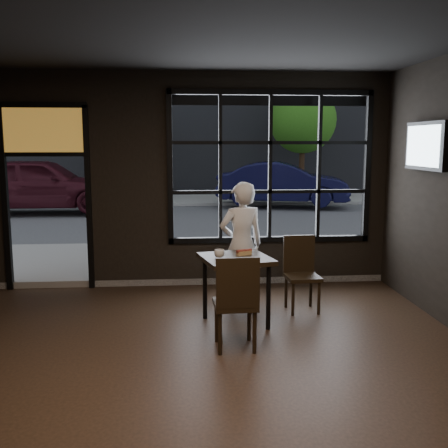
{
  "coord_description": "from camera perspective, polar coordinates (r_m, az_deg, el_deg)",
  "views": [
    {
      "loc": [
        -0.12,
        -4.32,
        2.18
      ],
      "look_at": [
        0.4,
        2.2,
        1.15
      ],
      "focal_mm": 42.0,
      "sensor_mm": 36.0,
      "label": 1
    }
  ],
  "objects": [
    {
      "name": "cup",
      "position": [
        6.17,
        -0.51,
        -3.24
      ],
      "size": [
        0.16,
        0.16,
        0.1
      ],
      "primitive_type": "imported",
      "rotation": [
        0.0,
        0.0,
        0.32
      ],
      "color": "silver",
      "rests_on": "cafe_table"
    },
    {
      "name": "window_frame",
      "position": [
        7.94,
        5.03,
        6.17
      ],
      "size": [
        3.06,
        0.12,
        2.28
      ],
      "primitive_type": "cube",
      "color": "black",
      "rests_on": "ground"
    },
    {
      "name": "floor",
      "position": [
        4.85,
        -2.76,
        -17.92
      ],
      "size": [
        6.0,
        7.0,
        0.02
      ],
      "primitive_type": "cube",
      "color": "black",
      "rests_on": "ground"
    },
    {
      "name": "hotdog",
      "position": [
        6.32,
        2.21,
        -3.13
      ],
      "size": [
        0.22,
        0.15,
        0.06
      ],
      "primitive_type": null,
      "rotation": [
        0.0,
        0.0,
        0.42
      ],
      "color": "tan",
      "rests_on": "cafe_table"
    },
    {
      "name": "street_asphalt",
      "position": [
        28.41,
        -4.35,
        4.48
      ],
      "size": [
        60.0,
        41.0,
        0.04
      ],
      "primitive_type": "cube",
      "color": "#545456",
      "rests_on": "ground"
    },
    {
      "name": "tree_left",
      "position": [
        19.02,
        -9.74,
        9.64
      ],
      "size": [
        2.04,
        2.04,
        3.48
      ],
      "color": "#332114",
      "rests_on": "street_asphalt"
    },
    {
      "name": "chair_window",
      "position": [
        6.86,
        8.55,
        -5.47
      ],
      "size": [
        0.45,
        0.45,
        0.97
      ],
      "primitive_type": "cube",
      "rotation": [
        0.0,
        0.0,
        0.06
      ],
      "color": "black",
      "rests_on": "floor"
    },
    {
      "name": "cafe_table",
      "position": [
        6.33,
        1.28,
        -7.22
      ],
      "size": [
        0.93,
        0.93,
        0.83
      ],
      "primitive_type": "cube",
      "rotation": [
        0.0,
        0.0,
        0.23
      ],
      "color": "black",
      "rests_on": "floor"
    },
    {
      "name": "maroon_car",
      "position": [
        16.87,
        -19.31,
        4.14
      ],
      "size": [
        4.79,
        1.95,
        1.63
      ],
      "primitive_type": "imported",
      "rotation": [
        0.0,
        0.0,
        1.58
      ],
      "color": "#3C0F18",
      "rests_on": "street_asphalt"
    },
    {
      "name": "navy_car",
      "position": [
        17.53,
        6.41,
        4.41
      ],
      "size": [
        4.52,
        2.35,
        1.42
      ],
      "primitive_type": "imported",
      "rotation": [
        0.0,
        0.0,
        1.36
      ],
      "color": "black",
      "rests_on": "street_asphalt"
    },
    {
      "name": "building_across",
      "position": [
        27.84,
        -4.53,
        19.94
      ],
      "size": [
        28.0,
        12.0,
        15.0
      ],
      "primitive_type": "cube",
      "color": "#5B5956",
      "rests_on": "ground"
    },
    {
      "name": "chair_near",
      "position": [
        5.59,
        1.22,
        -8.38
      ],
      "size": [
        0.46,
        0.46,
        1.03
      ],
      "primitive_type": "cube",
      "rotation": [
        0.0,
        0.0,
        3.17
      ],
      "color": "black",
      "rests_on": "floor"
    },
    {
      "name": "ceiling",
      "position": [
        4.45,
        -3.1,
        22.32
      ],
      "size": [
        6.0,
        7.0,
        0.02
      ],
      "primitive_type": "cube",
      "color": "black",
      "rests_on": "ground"
    },
    {
      "name": "tv",
      "position": [
        7.08,
        21.16,
        7.93
      ],
      "size": [
        0.12,
        1.03,
        0.6
      ],
      "primitive_type": "cube",
      "color": "black",
      "rests_on": "wall_right"
    },
    {
      "name": "tree_right",
      "position": [
        19.96,
        8.56,
        11.11
      ],
      "size": [
        2.47,
        2.47,
        4.21
      ],
      "color": "#332114",
      "rests_on": "street_asphalt"
    },
    {
      "name": "stained_transom",
      "position": [
        8.07,
        -19.04,
        9.67
      ],
      "size": [
        1.2,
        0.06,
        0.7
      ],
      "primitive_type": "cube",
      "color": "orange",
      "rests_on": "ground"
    },
    {
      "name": "man",
      "position": [
        6.91,
        1.91,
        -2.28
      ],
      "size": [
        0.69,
        0.54,
        1.67
      ],
      "primitive_type": "imported",
      "rotation": [
        0.0,
        0.0,
        3.4
      ],
      "color": "silver",
      "rests_on": "floor"
    }
  ]
}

